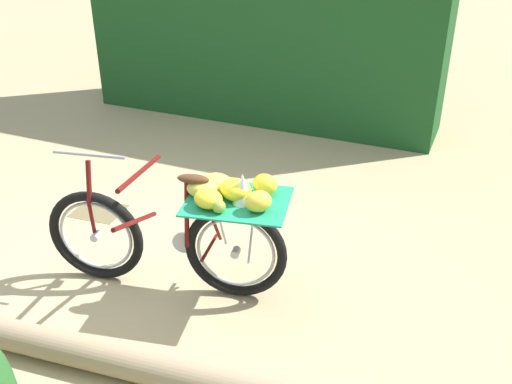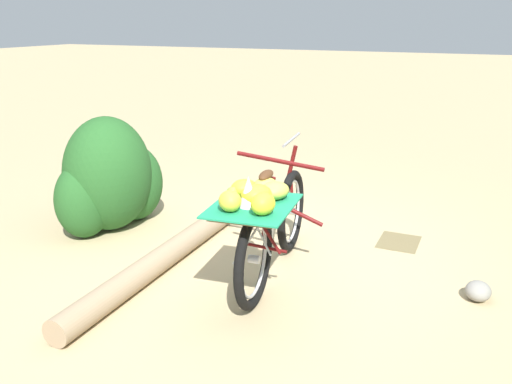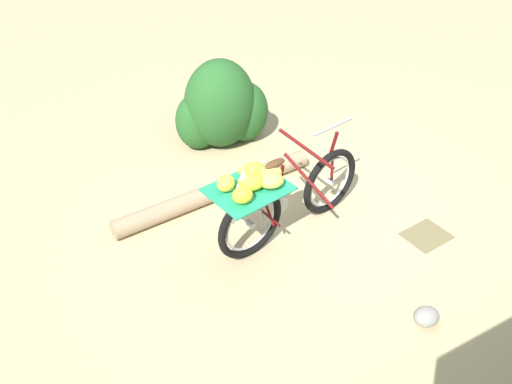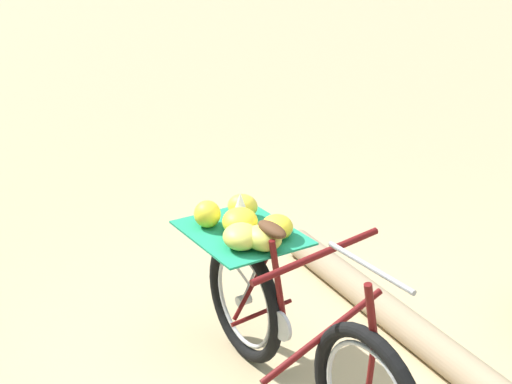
# 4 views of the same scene
# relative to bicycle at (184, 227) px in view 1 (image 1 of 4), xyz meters

# --- Properties ---
(ground_plane) EXTENTS (60.00, 60.00, 0.00)m
(ground_plane) POSITION_rel_bicycle_xyz_m (-0.42, 0.12, -0.52)
(ground_plane) COLOR tan
(foliage_hedge) EXTENTS (4.40, 1.29, 2.35)m
(foliage_hedge) POSITION_rel_bicycle_xyz_m (-0.56, 3.66, 0.65)
(foliage_hedge) COLOR #19471E
(foliage_hedge) RESTS_ON ground_plane
(bicycle) EXTENTS (1.80, 0.74, 1.03)m
(bicycle) POSITION_rel_bicycle_xyz_m (0.00, 0.00, 0.00)
(bicycle) COLOR black
(bicycle) RESTS_ON ground_plane
(fallen_log) EXTENTS (2.37, 0.22, 0.20)m
(fallen_log) POSITION_rel_bicycle_xyz_m (0.20, -0.90, -0.42)
(fallen_log) COLOR #9E8466
(fallen_log) RESTS_ON ground_plane
(path_stone) EXTENTS (0.22, 0.19, 0.14)m
(path_stone) POSITION_rel_bicycle_xyz_m (-0.39, 1.52, -0.45)
(path_stone) COLOR gray
(path_stone) RESTS_ON ground_plane
(leaf_litter_patch) EXTENTS (0.44, 0.36, 0.01)m
(leaf_litter_patch) POSITION_rel_bicycle_xyz_m (-1.24, 0.80, -0.52)
(leaf_litter_patch) COLOR olive
(leaf_litter_patch) RESTS_ON ground_plane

